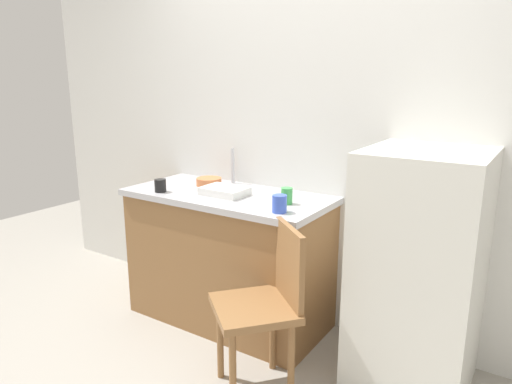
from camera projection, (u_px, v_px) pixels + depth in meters
name	position (u px, v px, depth m)	size (l,w,h in m)	color
back_wall	(315.00, 126.00, 2.95)	(4.80, 0.10, 2.62)	silver
cabinet_base	(229.00, 260.00, 3.11)	(1.31, 0.60, 0.85)	olive
countertop	(228.00, 196.00, 3.00)	(1.35, 0.64, 0.04)	#B7B7BC
faucet	(233.00, 166.00, 3.24)	(0.02, 0.02, 0.25)	#B7B7BC
refrigerator	(418.00, 272.00, 2.40)	(0.58, 0.62, 1.27)	silver
chair	(266.00, 301.00, 2.37)	(0.56, 0.56, 0.89)	olive
dish_tray	(225.00, 191.00, 2.94)	(0.28, 0.20, 0.05)	white
terracotta_bowl	(209.00, 182.00, 3.20)	(0.17, 0.17, 0.05)	#C67042
cup_blue	(279.00, 204.00, 2.55)	(0.08, 0.08, 0.10)	blue
cup_green	(287.00, 196.00, 2.72)	(0.07, 0.07, 0.10)	green
cup_black	(160.00, 186.00, 3.01)	(0.07, 0.07, 0.08)	black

